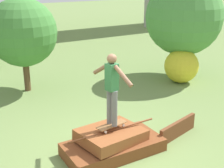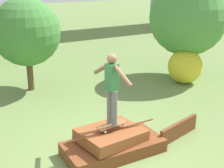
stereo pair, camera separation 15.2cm
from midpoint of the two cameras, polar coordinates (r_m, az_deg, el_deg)
name	(u,v)px [view 1 (the left image)]	position (r m, az deg, el deg)	size (l,w,h in m)	color
ground_plane	(113,153)	(7.12, -0.41, -12.43)	(80.00, 80.00, 0.00)	olive
scrap_pile	(112,143)	(7.01, -0.55, -10.71)	(2.20, 1.23, 0.58)	brown
scrap_plank_loose	(178,129)	(7.82, 11.39, -8.06)	(1.37, 0.41, 0.41)	brown
skateboard	(112,125)	(6.84, -0.64, -7.51)	(0.75, 0.32, 0.09)	brown
skater	(112,85)	(6.48, -0.67, -0.18)	(0.26, 1.21, 1.58)	slate
tree_behind_left	(23,33)	(10.67, -16.40, 9.02)	(2.24, 2.24, 3.12)	brown
tree_behind_right	(184,17)	(12.01, 12.65, 11.88)	(2.84, 2.84, 3.73)	brown
bush_yellow_flowering	(181,66)	(11.66, 12.21, 3.25)	(1.25, 1.25, 1.25)	gold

